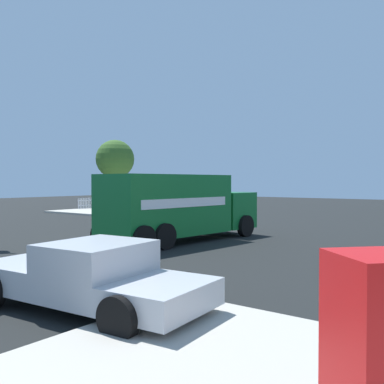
{
  "coord_description": "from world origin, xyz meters",
  "views": [
    {
      "loc": [
        14.09,
        12.62,
        2.59
      ],
      "look_at": [
        -0.96,
        1.26,
        2.11
      ],
      "focal_mm": 40.22,
      "sensor_mm": 36.0,
      "label": 1
    }
  ],
  "objects": [
    {
      "name": "ground_plane",
      "position": [
        0.0,
        0.0,
        0.0
      ],
      "size": [
        100.0,
        100.0,
        0.0
      ],
      "primitive_type": "plane",
      "color": "black"
    },
    {
      "name": "sidewalk_corner_near",
      "position": [
        -12.67,
        -12.67,
        0.07
      ],
      "size": [
        11.69,
        11.69,
        0.14
      ],
      "primitive_type": "cube",
      "color": "#B2ADA0",
      "rests_on": "ground"
    },
    {
      "name": "delivery_truck",
      "position": [
        -0.3,
        1.01,
        1.49
      ],
      "size": [
        8.01,
        3.46,
        2.86
      ],
      "color": "#146B2D",
      "rests_on": "ground"
    },
    {
      "name": "pickup_silver",
      "position": [
        8.5,
        5.82,
        0.73
      ],
      "size": [
        2.61,
        5.35,
        1.38
      ],
      "color": "#B7BABF",
      "rests_on": "ground"
    },
    {
      "name": "pedestrian_near_corner",
      "position": [
        -14.03,
        -11.98,
        1.03
      ],
      "size": [
        0.37,
        0.45,
        1.58
      ],
      "color": "gray",
      "rests_on": "sidewalk_corner_near"
    },
    {
      "name": "picket_fence_run",
      "position": [
        -12.67,
        -18.28,
        0.62
      ],
      "size": [
        5.14,
        0.05,
        0.95
      ],
      "color": "silver",
      "rests_on": "sidewalk_corner_near"
    },
    {
      "name": "shade_tree_near",
      "position": [
        -14.02,
        -17.73,
        4.67
      ],
      "size": [
        3.62,
        3.62,
        6.36
      ],
      "color": "brown",
      "rests_on": "sidewalk_corner_near"
    }
  ]
}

